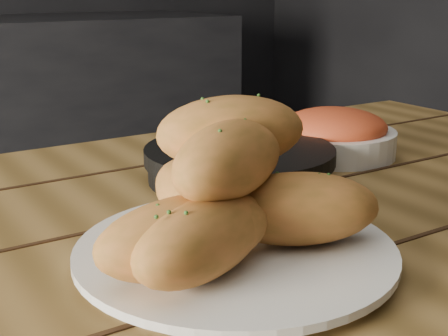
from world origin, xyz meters
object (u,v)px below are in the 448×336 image
bread_rolls (225,194)px  bowl (334,134)px  skillet (241,162)px  plate (235,254)px  table (270,309)px

bread_rolls → bowl: bearing=34.4°
bread_rolls → skillet: bread_rolls is taller
plate → bread_rolls: (-0.01, -0.00, 0.06)m
plate → bowl: bearing=35.2°
bread_rolls → skillet: (0.17, 0.22, -0.05)m
table → plate: plate is taller
skillet → table: bearing=-113.9°
bread_rolls → skillet: size_ratio=0.75×
bread_rolls → bowl: (0.36, 0.25, -0.04)m
plate → bread_rolls: 0.06m
plate → skillet: (0.16, 0.22, 0.01)m
bowl → skillet: bearing=-172.6°
plate → skillet: skillet is taller
skillet → bowl: size_ratio=2.04×
table → bowl: size_ratio=7.37×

